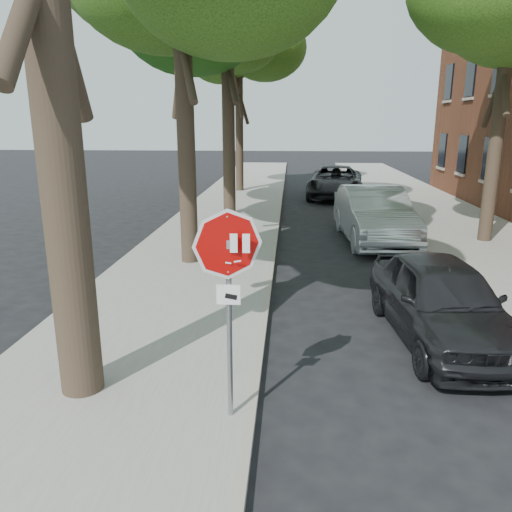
# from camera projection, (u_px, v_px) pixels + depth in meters

# --- Properties ---
(ground) EXTENTS (120.00, 120.00, 0.00)m
(ground) POSITION_uv_depth(u_px,v_px,m) (287.00, 425.00, 6.22)
(ground) COLOR black
(ground) RESTS_ON ground
(sidewalk_left) EXTENTS (4.00, 55.00, 0.12)m
(sidewalk_left) POSITION_uv_depth(u_px,v_px,m) (220.00, 225.00, 17.93)
(sidewalk_left) COLOR gray
(sidewalk_left) RESTS_ON ground
(sidewalk_right) EXTENTS (4.00, 55.00, 0.12)m
(sidewalk_right) POSITION_uv_depth(u_px,v_px,m) (462.00, 228.00, 17.36)
(sidewalk_right) COLOR gray
(sidewalk_right) RESTS_ON ground
(curb_left) EXTENTS (0.12, 55.00, 0.13)m
(curb_left) POSITION_uv_depth(u_px,v_px,m) (277.00, 226.00, 17.79)
(curb_left) COLOR #9E9384
(curb_left) RESTS_ON ground
(curb_right) EXTENTS (0.12, 55.00, 0.13)m
(curb_right) POSITION_uv_depth(u_px,v_px,m) (403.00, 227.00, 17.49)
(curb_right) COLOR #9E9384
(curb_right) RESTS_ON ground
(stop_sign) EXTENTS (0.76, 0.34, 2.61)m
(stop_sign) POSITION_uv_depth(u_px,v_px,m) (228.00, 275.00, 5.73)
(stop_sign) COLOR gray
(stop_sign) RESTS_ON sidewalk_left
(tree_far) EXTENTS (5.29, 4.91, 9.33)m
(tree_far) POSITION_uv_depth(u_px,v_px,m) (238.00, 48.00, 24.85)
(tree_far) COLOR black
(tree_far) RESTS_ON sidewalk_left
(car_a) EXTENTS (2.05, 4.35, 1.44)m
(car_a) POSITION_uv_depth(u_px,v_px,m) (441.00, 300.00, 8.50)
(car_a) COLOR black
(car_a) RESTS_ON ground
(car_b) EXTENTS (2.10, 5.25, 1.70)m
(car_b) POSITION_uv_depth(u_px,v_px,m) (374.00, 215.00, 15.49)
(car_b) COLOR #B3B7BB
(car_b) RESTS_ON ground
(car_d) EXTENTS (3.20, 5.82, 1.54)m
(car_d) POSITION_uv_depth(u_px,v_px,m) (335.00, 182.00, 24.60)
(car_d) COLOR black
(car_d) RESTS_ON ground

